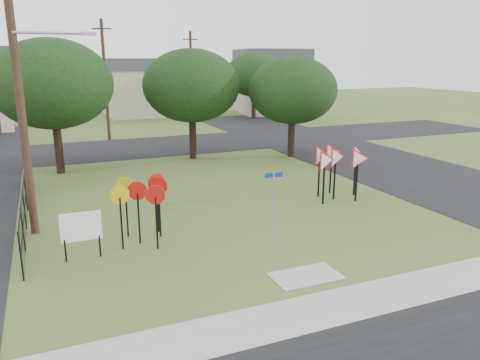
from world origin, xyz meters
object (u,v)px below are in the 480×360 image
at_px(street_name_sign, 273,210).
at_px(yield_sign_cluster, 338,159).
at_px(info_board, 81,228).
at_px(stop_sign_cluster, 143,195).

distance_m(street_name_sign, yield_sign_cluster, 7.51).
relative_size(street_name_sign, yield_sign_cluster, 0.91).
height_order(street_name_sign, info_board, street_name_sign).
bearing_deg(stop_sign_cluster, yield_sign_cluster, 10.91).
height_order(street_name_sign, yield_sign_cluster, street_name_sign).
height_order(stop_sign_cluster, yield_sign_cluster, yield_sign_cluster).
bearing_deg(street_name_sign, yield_sign_cluster, 40.67).
relative_size(street_name_sign, stop_sign_cluster, 1.28).
xyz_separation_m(street_name_sign, info_board, (-5.51, 2.35, -0.60)).
relative_size(street_name_sign, info_board, 1.82).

